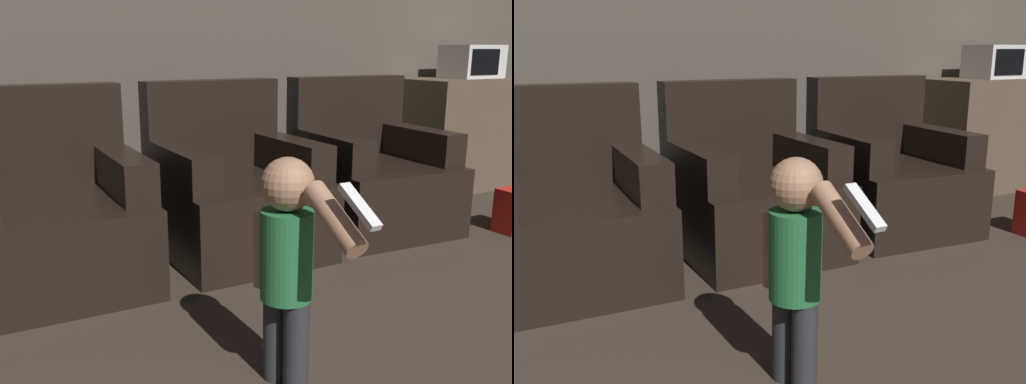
# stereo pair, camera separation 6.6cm
# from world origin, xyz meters

# --- Properties ---
(wall_back) EXTENTS (8.40, 0.05, 2.60)m
(wall_back) POSITION_xyz_m (0.00, 4.50, 1.30)
(wall_back) COLOR #51493F
(wall_back) RESTS_ON ground_plane
(armchair_left) EXTENTS (0.84, 0.88, 0.95)m
(armchair_left) POSITION_xyz_m (-0.72, 3.56, 0.33)
(armchair_left) COLOR black
(armchair_left) RESTS_ON ground_plane
(armchair_middle) EXTENTS (0.82, 0.86, 0.95)m
(armchair_middle) POSITION_xyz_m (0.24, 3.56, 0.33)
(armchair_middle) COLOR black
(armchair_middle) RESTS_ON ground_plane
(armchair_right) EXTENTS (0.87, 0.91, 0.95)m
(armchair_right) POSITION_xyz_m (1.22, 3.56, 0.33)
(armchair_right) COLOR black
(armchair_right) RESTS_ON ground_plane
(person_toddler) EXTENTS (0.17, 0.54, 0.79)m
(person_toddler) POSITION_xyz_m (-0.21, 2.24, 0.47)
(person_toddler) COLOR #28282D
(person_toddler) RESTS_ON ground_plane
(kitchen_counter) EXTENTS (1.00, 0.64, 0.89)m
(kitchen_counter) POSITION_xyz_m (2.60, 4.11, 0.45)
(kitchen_counter) COLOR brown
(kitchen_counter) RESTS_ON ground_plane
(microwave) EXTENTS (0.44, 0.33, 0.26)m
(microwave) POSITION_xyz_m (2.69, 4.11, 1.02)
(microwave) COLOR silver
(microwave) RESTS_ON kitchen_counter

